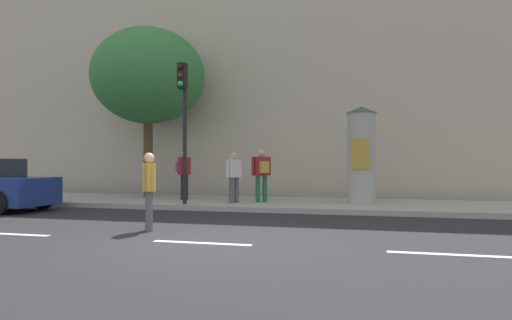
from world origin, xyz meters
name	(u,v)px	position (x,y,z in m)	size (l,w,h in m)	color
ground_plane	(202,243)	(0.00, 0.00, 0.00)	(80.00, 80.00, 0.00)	#232326
sidewalk_curb	(283,204)	(0.00, 7.00, 0.07)	(36.00, 4.00, 0.15)	#9E9B93
lane_markings	(202,243)	(0.00, 0.00, 0.00)	(25.80, 0.16, 0.01)	silver
building_backdrop	(307,63)	(0.00, 12.00, 5.51)	(36.00, 5.00, 11.02)	#B7A893
traffic_light	(183,109)	(-2.61, 5.24, 2.94)	(0.24, 0.45, 4.13)	black
poster_column	(361,154)	(2.43, 6.86, 1.63)	(0.92, 0.92, 2.91)	#9E9B93
street_tree	(148,76)	(-5.05, 7.76, 4.45)	(4.02, 4.02, 6.02)	#4C3826
pedestrian_with_bag	(149,186)	(-1.57, 1.11, 0.92)	(0.37, 0.52, 1.60)	#4C4C51
pedestrian_in_dark_shirt	(184,170)	(-3.34, 6.98, 1.12)	(0.39, 0.67, 1.62)	black
pedestrian_with_backpack	(234,174)	(-1.35, 6.18, 1.04)	(0.42, 0.52, 1.53)	#4C4C51
pedestrian_in_red_top	(262,171)	(-0.58, 6.58, 1.13)	(0.54, 0.54, 1.63)	#1E5938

